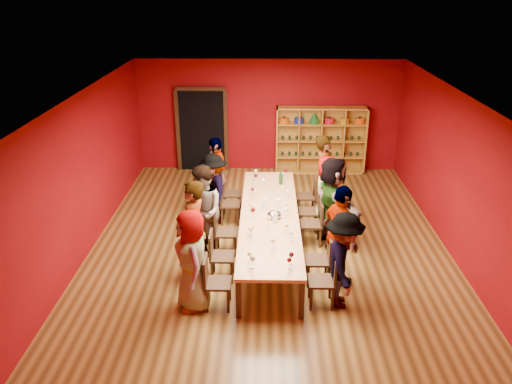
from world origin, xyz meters
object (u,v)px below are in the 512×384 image
at_px(person_left_3, 214,189).
at_px(person_left_4, 216,175).
at_px(person_right_3, 327,195).
at_px(wine_bottle, 281,179).
at_px(person_left_1, 193,231).
at_px(person_right_2, 332,202).
at_px(person_left_0, 192,260).
at_px(chair_person_left_1, 218,253).
at_px(chair_person_left_2, 222,230).
at_px(spittoon_bowl, 274,215).
at_px(tasting_table, 269,217).
at_px(person_right_0, 343,261).
at_px(chair_person_right_2, 315,221).
at_px(chair_person_right_4, 310,194).
at_px(chair_person_left_0, 213,280).
at_px(chair_person_right_1, 323,257).
at_px(person_right_4, 324,176).
at_px(chair_person_right_3, 313,209).
at_px(person_right_1, 340,236).
at_px(chair_person_right_0, 327,278).
at_px(person_left_2, 203,211).
at_px(chair_person_left_4, 229,191).

relative_size(person_left_3, person_left_4, 0.89).
height_order(person_right_3, wine_bottle, person_right_3).
xyz_separation_m(person_left_1, person_right_2, (2.53, 1.28, -0.01)).
xyz_separation_m(person_left_0, chair_person_left_1, (0.31, 0.83, -0.35)).
bearing_deg(chair_person_left_2, spittoon_bowl, 0.76).
relative_size(tasting_table, person_right_0, 2.76).
relative_size(person_left_4, spittoon_bowl, 6.46).
distance_m(person_right_3, spittoon_bowl, 1.44).
height_order(person_left_4, chair_person_right_2, person_left_4).
bearing_deg(chair_person_right_4, person_left_3, -167.80).
xyz_separation_m(chair_person_left_0, chair_person_left_2, (0.00, 1.72, 0.00)).
bearing_deg(chair_person_right_4, person_left_4, 176.75).
xyz_separation_m(chair_person_right_1, person_right_3, (0.27, 1.95, 0.33)).
xyz_separation_m(person_right_2, person_right_4, (-0.01, 1.36, 0.01)).
height_order(chair_person_left_1, spittoon_bowl, chair_person_left_1).
height_order(person_left_1, chair_person_right_3, person_left_1).
distance_m(person_right_2, person_right_4, 1.36).
xyz_separation_m(chair_person_right_1, person_right_1, (0.28, 0.00, 0.41)).
bearing_deg(person_left_0, person_left_3, 159.86).
xyz_separation_m(chair_person_left_2, chair_person_right_1, (1.82, -0.99, 0.00)).
bearing_deg(tasting_table, chair_person_right_3, 41.49).
bearing_deg(chair_person_right_0, tasting_table, 116.99).
distance_m(person_right_0, person_right_1, 0.65).
relative_size(chair_person_right_1, person_right_1, 0.49).
bearing_deg(person_left_2, chair_person_right_4, 107.23).
bearing_deg(chair_person_right_1, chair_person_left_4, 122.50).
bearing_deg(chair_person_right_4, person_right_0, -85.93).
bearing_deg(person_right_4, person_right_1, -166.56).
xyz_separation_m(chair_person_left_0, person_right_0, (2.06, 0.09, 0.32)).
bearing_deg(person_left_3, person_right_1, 28.88).
distance_m(chair_person_left_1, person_left_3, 2.23).
height_order(person_left_3, person_right_1, person_right_1).
bearing_deg(chair_person_right_3, person_right_4, 69.41).
bearing_deg(chair_person_left_4, spittoon_bowl, -61.78).
distance_m(person_right_1, chair_person_right_2, 1.46).
height_order(chair_person_left_1, chair_person_right_4, same).
distance_m(chair_person_left_1, wine_bottle, 2.86).
relative_size(person_left_0, person_right_2, 0.93).
xyz_separation_m(tasting_table, person_right_1, (1.19, -1.14, 0.21)).
relative_size(person_left_3, person_right_0, 0.96).
bearing_deg(person_left_3, person_right_4, 83.56).
bearing_deg(person_left_3, person_right_3, 64.63).
distance_m(person_right_1, person_right_2, 1.38).
bearing_deg(chair_person_left_2, chair_person_left_4, 90.00).
xyz_separation_m(chair_person_left_2, wine_bottle, (1.17, 1.69, 0.38)).
distance_m(chair_person_left_2, chair_person_right_4, 2.53).
xyz_separation_m(chair_person_left_1, person_left_1, (-0.41, 0.00, 0.43)).
height_order(chair_person_right_2, chair_person_right_4, same).
distance_m(person_left_3, chair_person_right_1, 3.11).
distance_m(person_left_1, chair_person_left_2, 1.07).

